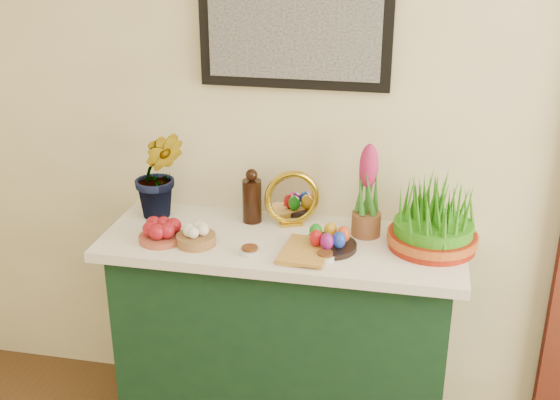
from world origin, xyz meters
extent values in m
cube|color=#FFF6BF|center=(0.00, 2.25, 1.35)|extent=(4.00, 0.04, 2.70)
cube|color=black|center=(-0.26, 2.23, 1.70)|extent=(0.74, 0.03, 0.54)
cube|color=#A5A5A5|center=(-0.26, 2.21, 1.70)|extent=(0.66, 0.01, 0.46)
cube|color=#14381D|center=(-0.26, 2.00, 0.42)|extent=(1.30, 0.45, 0.85)
cube|color=white|center=(-0.26, 2.00, 0.87)|extent=(1.40, 0.55, 0.04)
imported|color=#317625|center=(-0.79, 2.11, 1.14)|extent=(0.29, 0.27, 0.49)
cylinder|color=#A44B34|center=(-0.71, 1.89, 0.90)|extent=(0.22, 0.22, 0.02)
cylinder|color=#9E6A3F|center=(-0.57, 1.88, 0.91)|extent=(0.18, 0.18, 0.04)
cylinder|color=black|center=(-0.41, 2.14, 0.98)|extent=(0.08, 0.08, 0.18)
sphere|color=black|center=(-0.41, 2.14, 1.09)|extent=(0.05, 0.05, 0.05)
cube|color=gold|center=(-0.25, 2.13, 0.90)|extent=(0.10, 0.08, 0.01)
torus|color=gold|center=(-0.25, 2.15, 1.00)|extent=(0.23, 0.13, 0.23)
cylinder|color=silver|center=(-0.25, 2.14, 1.00)|extent=(0.17, 0.09, 0.17)
imported|color=#C28B34|center=(-0.23, 1.89, 0.91)|extent=(0.18, 0.25, 0.03)
cylinder|color=silver|center=(-0.35, 1.85, 0.90)|extent=(0.08, 0.08, 0.02)
cylinder|color=#592D14|center=(-0.35, 1.85, 0.91)|extent=(0.06, 0.06, 0.01)
cylinder|color=silver|center=(-0.07, 1.86, 0.90)|extent=(0.07, 0.07, 0.02)
cylinder|color=#592D14|center=(-0.07, 1.86, 0.91)|extent=(0.06, 0.06, 0.01)
cylinder|color=black|center=(-0.07, 1.95, 0.90)|extent=(0.28, 0.28, 0.02)
ellipsoid|color=red|center=(-0.11, 1.92, 0.94)|extent=(0.05, 0.05, 0.07)
ellipsoid|color=#1A3BB8|center=(-0.03, 1.92, 0.94)|extent=(0.05, 0.05, 0.07)
ellipsoid|color=orange|center=(-0.07, 1.99, 0.94)|extent=(0.05, 0.05, 0.07)
ellipsoid|color=#177F1B|center=(-0.12, 1.97, 0.94)|extent=(0.05, 0.05, 0.07)
ellipsoid|color=#DE481A|center=(-0.02, 1.97, 0.94)|extent=(0.05, 0.05, 0.07)
ellipsoid|color=#801771|center=(-0.07, 1.90, 0.94)|extent=(0.05, 0.05, 0.07)
cylinder|color=brown|center=(0.06, 2.10, 0.94)|extent=(0.11, 0.11, 0.09)
ellipsoid|color=#C8285B|center=(0.06, 2.10, 1.18)|extent=(0.07, 0.07, 0.18)
cylinder|color=maroon|center=(0.31, 2.04, 0.92)|extent=(0.33, 0.33, 0.06)
cylinder|color=maroon|center=(0.31, 2.04, 0.93)|extent=(0.34, 0.34, 0.03)
camera|label=1|loc=(0.22, -0.41, 2.07)|focal=45.00mm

